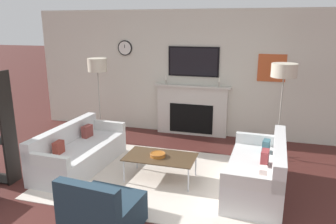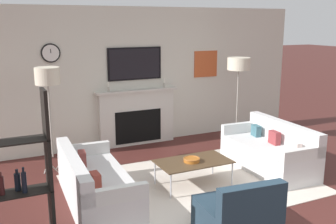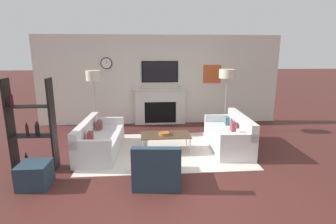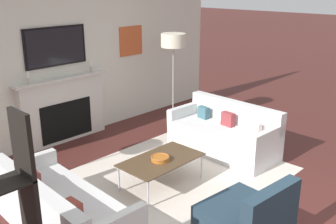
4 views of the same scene
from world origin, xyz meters
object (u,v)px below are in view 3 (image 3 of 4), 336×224
object	(u,v)px
coffee_table	(166,135)
ottoman	(35,175)
decorative_bowl	(164,133)
couch_right	(229,137)
couch_left	(99,141)
armchair	(157,170)
shelf_unit	(32,129)
floor_lamp_left	(93,77)
floor_lamp_right	(227,75)

from	to	relation	value
coffee_table	ottoman	bearing A→B (deg)	-148.43
decorative_bowl	ottoman	world-z (taller)	decorative_bowl
couch_right	ottoman	xyz separation A→B (m)	(-3.78, -1.46, -0.08)
couch_right	ottoman	distance (m)	4.06
couch_right	decorative_bowl	size ratio (longest dim) A/B	7.07
couch_left	decorative_bowl	world-z (taller)	couch_left
armchair	coffee_table	xyz separation A→B (m)	(0.25, 1.49, 0.12)
couch_right	coffee_table	world-z (taller)	couch_right
shelf_unit	floor_lamp_left	bearing A→B (deg)	70.87
armchair	floor_lamp_left	distance (m)	3.58
decorative_bowl	floor_lamp_left	size ratio (longest dim) A/B	0.14
couch_left	floor_lamp_right	world-z (taller)	floor_lamp_right
shelf_unit	ottoman	bearing A→B (deg)	-69.30
couch_left	ottoman	world-z (taller)	couch_left
coffee_table	decorative_bowl	size ratio (longest dim) A/B	4.44
armchair	ottoman	bearing A→B (deg)	177.89
decorative_bowl	couch_right	bearing A→B (deg)	2.57
ottoman	shelf_unit	bearing A→B (deg)	110.70
shelf_unit	ottoman	distance (m)	0.95
couch_right	floor_lamp_right	size ratio (longest dim) A/B	1.00
floor_lamp_left	ottoman	xyz separation A→B (m)	(-0.49, -2.87, -1.36)
floor_lamp_right	ottoman	size ratio (longest dim) A/B	3.61
coffee_table	armchair	bearing A→B (deg)	-99.72
armchair	shelf_unit	size ratio (longest dim) A/B	0.49
floor_lamp_left	shelf_unit	size ratio (longest dim) A/B	0.99
couch_right	decorative_bowl	world-z (taller)	couch_right
decorative_bowl	armchair	bearing A→B (deg)	-98.25
coffee_table	floor_lamp_right	distance (m)	2.62
armchair	coffee_table	size ratio (longest dim) A/B	0.77
decorative_bowl	coffee_table	bearing A→B (deg)	20.01
coffee_table	ottoman	size ratio (longest dim) A/B	2.28
floor_lamp_left	coffee_table	bearing A→B (deg)	-38.98
decorative_bowl	floor_lamp_left	distance (m)	2.57
armchair	decorative_bowl	world-z (taller)	armchair
couch_right	armchair	distance (m)	2.32
armchair	decorative_bowl	xyz separation A→B (m)	(0.21, 1.47, 0.17)
floor_lamp_right	decorative_bowl	bearing A→B (deg)	-141.25
decorative_bowl	shelf_unit	bearing A→B (deg)	-164.38
couch_left	floor_lamp_left	world-z (taller)	floor_lamp_left
coffee_table	floor_lamp_left	size ratio (longest dim) A/B	0.63
couch_left	decorative_bowl	distance (m)	1.46
couch_left	decorative_bowl	bearing A→B (deg)	-2.84
armchair	shelf_unit	world-z (taller)	shelf_unit
floor_lamp_right	couch_right	bearing A→B (deg)	-102.43
floor_lamp_right	coffee_table	bearing A→B (deg)	-140.90
coffee_table	shelf_unit	xyz separation A→B (m)	(-2.56, -0.72, 0.43)
couch_right	shelf_unit	distance (m)	4.15
armchair	ottoman	size ratio (longest dim) A/B	1.76
decorative_bowl	floor_lamp_right	bearing A→B (deg)	38.75
floor_lamp_left	floor_lamp_right	xyz separation A→B (m)	(3.60, -0.00, 0.03)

